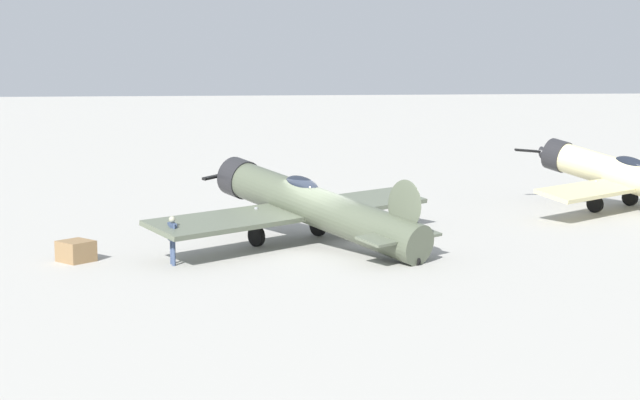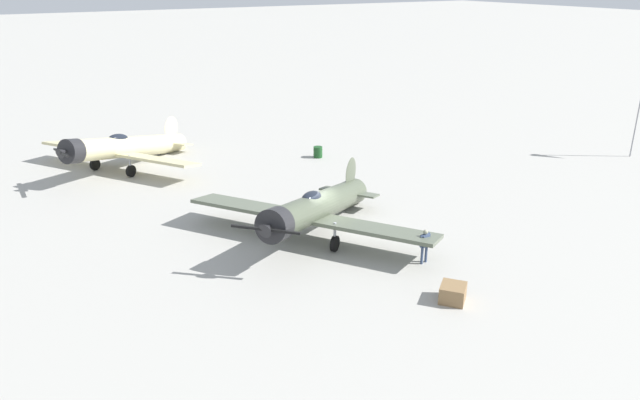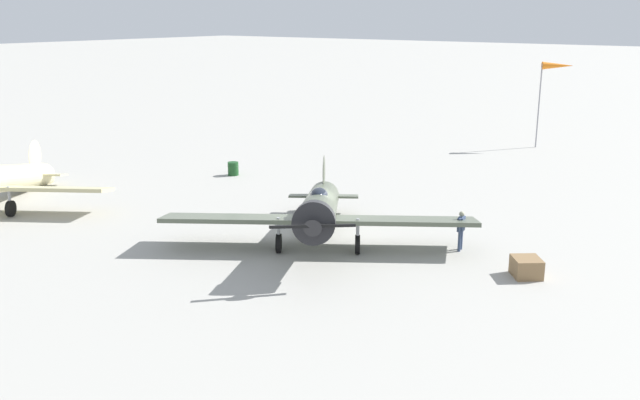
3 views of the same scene
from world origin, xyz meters
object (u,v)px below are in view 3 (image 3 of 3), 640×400
object	(u,v)px
airplane_foreground	(319,210)
windsock_mast	(556,69)
ground_crew_mechanic	(461,227)
fuel_drum	(233,169)
equipment_crate	(526,267)

from	to	relation	value
airplane_foreground	windsock_mast	world-z (taller)	windsock_mast
windsock_mast	ground_crew_mechanic	bearing A→B (deg)	-79.33
ground_crew_mechanic	fuel_drum	world-z (taller)	ground_crew_mechanic
ground_crew_mechanic	equipment_crate	bearing A→B (deg)	148.63
equipment_crate	ground_crew_mechanic	bearing A→B (deg)	159.33
fuel_drum	windsock_mast	world-z (taller)	windsock_mast
fuel_drum	windsock_mast	size ratio (longest dim) A/B	0.13
ground_crew_mechanic	windsock_mast	world-z (taller)	windsock_mast
equipment_crate	windsock_mast	bearing A→B (deg)	106.97
equipment_crate	fuel_drum	xyz separation A→B (m)	(-20.63, 5.75, 0.04)
fuel_drum	windsock_mast	xyz separation A→B (m)	(12.58, 20.67, 5.34)
fuel_drum	ground_crew_mechanic	bearing A→B (deg)	-14.55
ground_crew_mechanic	fuel_drum	bearing A→B (deg)	-25.25
equipment_crate	fuel_drum	bearing A→B (deg)	164.44
airplane_foreground	ground_crew_mechanic	bearing A→B (deg)	83.96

